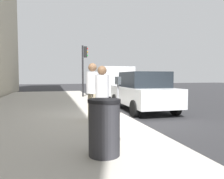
{
  "coord_description": "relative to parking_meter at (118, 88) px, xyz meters",
  "views": [
    {
      "loc": [
        -7.31,
        2.57,
        1.56
      ],
      "look_at": [
        -0.46,
        0.68,
        1.13
      ],
      "focal_mm": 34.17,
      "sensor_mm": 36.0,
      "label": 1
    }
  ],
  "objects": [
    {
      "name": "parked_van_far",
      "position": [
        7.88,
        -1.81,
        0.09
      ],
      "size": [
        5.27,
        2.27,
        2.18
      ],
      "color": "silver",
      "rests_on": "ground_plane"
    },
    {
      "name": "traffic_signal",
      "position": [
        8.23,
        -0.02,
        1.41
      ],
      "size": [
        0.24,
        0.44,
        3.6
      ],
      "color": "black",
      "rests_on": "sidewalk_slab"
    },
    {
      "name": "pedestrian_bystander",
      "position": [
        -1.14,
        0.81,
        -0.02
      ],
      "size": [
        0.37,
        0.46,
        1.71
      ],
      "rotation": [
        0.0,
        0.0,
        -0.61
      ],
      "color": "#47474C",
      "rests_on": "sidewalk_slab"
    },
    {
      "name": "parking_meter",
      "position": [
        0.0,
        0.0,
        0.0
      ],
      "size": [
        0.36,
        0.12,
        1.41
      ],
      "color": "gray",
      "rests_on": "sidewalk_slab"
    },
    {
      "name": "trash_bin",
      "position": [
        -3.21,
        1.24,
        -0.51
      ],
      "size": [
        0.59,
        0.59,
        1.01
      ],
      "color": "#2D2D33",
      "rests_on": "sidewalk_slab"
    },
    {
      "name": "ground_plane",
      "position": [
        0.45,
        -0.46,
        -1.17
      ],
      "size": [
        80.0,
        80.0,
        0.0
      ],
      "primitive_type": "plane",
      "color": "#2B2B2D",
      "rests_on": "ground"
    },
    {
      "name": "parked_sedan_near",
      "position": [
        2.09,
        -1.81,
        -0.27
      ],
      "size": [
        4.44,
        2.04,
        1.77
      ],
      "color": "silver",
      "rests_on": "ground_plane"
    },
    {
      "name": "sidewalk_slab",
      "position": [
        0.45,
        2.54,
        -1.09
      ],
      "size": [
        28.0,
        6.0,
        0.15
      ],
      "primitive_type": "cube",
      "color": "#B7B2A8",
      "rests_on": "ground_plane"
    },
    {
      "name": "pedestrian_at_meter",
      "position": [
        -0.13,
        0.89,
        0.08
      ],
      "size": [
        0.54,
        0.4,
        1.84
      ],
      "rotation": [
        0.0,
        0.0,
        -1.32
      ],
      "color": "tan",
      "rests_on": "sidewalk_slab"
    }
  ]
}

